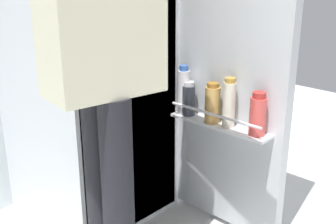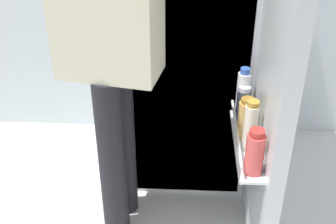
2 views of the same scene
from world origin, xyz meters
The scene contains 2 objects.
refrigerator centered at (0.03, 0.51, 0.91)m, with size 0.67×1.21×1.82m.
person centered at (-0.29, 0.06, 0.94)m, with size 0.52×0.74×1.58m.
Camera 2 is at (0.01, -1.53, 1.60)m, focal length 47.68 mm.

